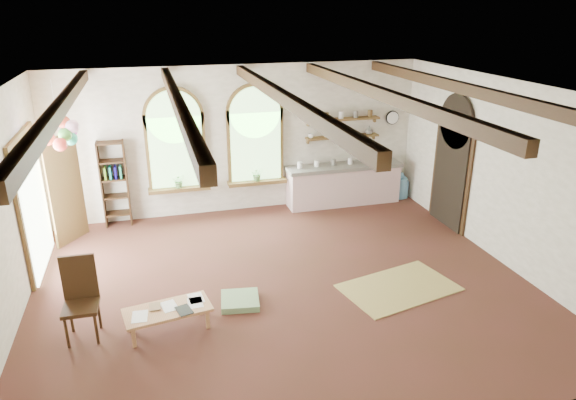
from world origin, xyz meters
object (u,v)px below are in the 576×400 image
object	(u,v)px
kitchen_counter	(343,184)
balloon_cluster	(58,131)
coffee_table	(168,311)
side_chair	(83,315)

from	to	relation	value
kitchen_counter	balloon_cluster	xyz separation A→B (m)	(-5.71, -1.09, 1.86)
kitchen_counter	balloon_cluster	world-z (taller)	balloon_cluster
coffee_table	side_chair	bearing A→B (deg)	172.72
side_chair	balloon_cluster	xyz separation A→B (m)	(-0.37, 2.77, 1.99)
coffee_table	side_chair	size ratio (longest dim) A/B	1.08
kitchen_counter	coffee_table	world-z (taller)	kitchen_counter
kitchen_counter	balloon_cluster	distance (m)	6.10
coffee_table	balloon_cluster	distance (m)	3.86
kitchen_counter	side_chair	bearing A→B (deg)	-144.16
side_chair	balloon_cluster	world-z (taller)	balloon_cluster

